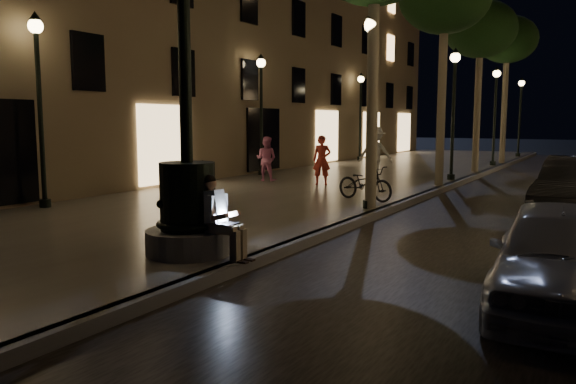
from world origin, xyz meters
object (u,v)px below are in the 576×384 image
Objects in this scene: lamp_curb_c at (495,103)px; bicycle at (365,183)px; lamp_left_c at (361,105)px; lamp_left_b at (261,99)px; lamp_left_a at (39,85)px; lamp_curb_a at (371,85)px; pedestrian_white at (375,153)px; lamp_curb_d at (520,107)px; car_front at (561,256)px; tree_far at (507,41)px; pedestrian_red at (322,160)px; fountain_lamppost at (188,192)px; pedestrian_pink at (266,159)px; seated_man_laptop at (218,214)px; lamp_curb_b at (454,97)px; tree_third at (481,31)px; stroller at (200,180)px.

bicycle is (-0.63, -14.73, -2.56)m from lamp_curb_c.
lamp_curb_c is 1.00× the size of lamp_left_c.
lamp_left_a is at bearing -90.00° from lamp_left_b.
lamp_curb_a is 2.47× the size of pedestrian_white.
lamp_curb_d is at bearing 48.41° from lamp_left_c.
lamp_left_b is at bearing 131.49° from car_front.
tree_far is 1.56× the size of lamp_curb_d.
car_front is 12.39m from pedestrian_red.
lamp_curb_a is at bearing -90.00° from lamp_curb_c.
lamp_curb_d is (0.70, 30.00, 2.02)m from fountain_lamppost.
lamp_curb_c is 12.26m from lamp_left_b.
pedestrian_pink is at bearing -83.15° from lamp_left_c.
lamp_left_b reaches higher than pedestrian_red.
lamp_left_a and lamp_left_b have the same top height.
tree_far reaches higher than bicycle.
lamp_curb_c reaches higher than seated_man_laptop.
lamp_curb_c is 9.69m from pedestrian_white.
fountain_lamppost is 24.57m from tree_far.
pedestrian_white is at bearing 110.43° from lamp_curb_a.
lamp_curb_c is 1.21× the size of car_front.
pedestrian_red is at bearing -72.69° from lamp_left_c.
lamp_curb_b is (-0.08, -10.00, -3.20)m from tree_far.
lamp_curb_d is 29.80m from car_front.
pedestrian_red is (-3.37, -11.96, -2.19)m from lamp_curb_c.
seated_man_laptop is at bearing -90.23° from lamp_curb_c.
pedestrian_pink is at bearing 143.97° from lamp_curb_a.
seated_man_laptop is at bearing -90.84° from lamp_curb_a.
pedestrian_pink is at bearing 133.00° from car_front.
car_front is at bearing -70.34° from lamp_curb_b.
lamp_curb_b is 8.00m from lamp_curb_c.
fountain_lamppost reaches higher than lamp_curb_b.
tree_far is 8.11m from lamp_left_c.
lamp_left_c reaches higher than seated_man_laptop.
bicycle is (6.47, -4.73, -2.56)m from lamp_left_b.
lamp_left_a reaches higher than pedestrian_white.
pedestrian_white reaches higher than bicycle.
lamp_curb_d is (0.00, 16.00, 0.00)m from lamp_curb_b.
pedestrian_pink is at bearing -112.53° from tree_far.
lamp_left_a is at bearing -90.00° from lamp_left_c.
lamp_curb_a is at bearing 126.99° from car_front.
tree_third reaches higher than seated_man_laptop.
pedestrian_red is (-3.37, -3.96, -2.19)m from lamp_curb_b.
tree_third reaches higher than stroller.
lamp_left_b reaches higher than pedestrian_pink.
fountain_lamppost is at bearing -96.18° from pedestrian_red.
tree_far is 1.56× the size of lamp_left_b.
pedestrian_red is at bearing 61.93° from stroller.
pedestrian_white is at bearing -147.95° from pedestrian_pink.
fountain_lamppost is 0.69m from seated_man_laptop.
fountain_lamppost is 7.29m from bicycle.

